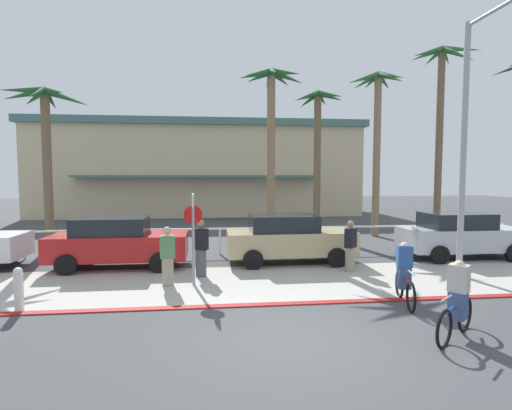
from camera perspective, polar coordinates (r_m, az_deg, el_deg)
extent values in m
plane|color=#424447|center=(17.40, -1.29, -5.94)|extent=(80.00, 80.00, 0.00)
cube|color=#ADAAA0|center=(11.77, 1.35, -10.84)|extent=(44.00, 4.00, 0.02)
cube|color=maroon|center=(9.87, 2.99, -13.80)|extent=(44.00, 0.24, 0.03)
cube|color=beige|center=(34.43, -7.85, 4.62)|extent=(24.31, 10.73, 6.66)
cube|color=#47706B|center=(34.65, -7.91, 10.55)|extent=(24.91, 11.33, 0.50)
cube|color=#47706B|center=(28.57, -8.11, 4.04)|extent=(17.02, 1.20, 0.16)
cylinder|color=white|center=(15.77, -0.80, -3.32)|extent=(21.46, 0.08, 0.08)
cylinder|color=white|center=(17.16, -29.84, -4.95)|extent=(0.08, 0.08, 1.00)
cylinder|color=white|center=(16.37, -22.12, -5.12)|extent=(0.08, 0.08, 1.00)
cylinder|color=white|center=(15.90, -13.78, -5.20)|extent=(0.08, 0.08, 1.00)
cylinder|color=white|center=(15.77, -5.12, -5.17)|extent=(0.08, 0.08, 1.00)
cylinder|color=white|center=(16.01, 3.47, -5.02)|extent=(0.08, 0.08, 1.00)
cylinder|color=white|center=(16.59, 11.64, -4.78)|extent=(0.08, 0.08, 1.00)
cylinder|color=white|center=(17.47, 19.11, -4.47)|extent=(0.08, 0.08, 1.00)
cylinder|color=white|center=(18.62, 25.75, -4.13)|extent=(0.08, 0.08, 1.00)
cylinder|color=white|center=(19.99, 31.55, -3.79)|extent=(0.08, 0.08, 1.00)
cylinder|color=gray|center=(11.36, -8.83, -5.81)|extent=(0.08, 0.08, 2.20)
cube|color=white|center=(11.21, -8.90, 0.65)|extent=(0.04, 0.56, 0.36)
cylinder|color=red|center=(11.24, -8.88, -1.39)|extent=(0.52, 0.03, 0.52)
cylinder|color=white|center=(10.76, -30.52, -10.60)|extent=(0.20, 0.20, 0.85)
sphere|color=white|center=(10.65, -30.61, -8.13)|extent=(0.20, 0.20, 0.20)
cylinder|color=#9EA0A5|center=(13.53, 27.25, 6.64)|extent=(0.18, 0.18, 7.50)
cylinder|color=#9EA0A5|center=(13.34, 30.67, 22.60)|extent=(0.10, 2.20, 0.10)
cylinder|color=brown|center=(18.80, -27.39, 4.33)|extent=(0.36, 0.36, 6.52)
cone|color=#235B2D|center=(18.85, -25.78, 13.66)|extent=(1.42, 0.32, 0.75)
cone|color=#235B2D|center=(19.48, -25.09, 13.49)|extent=(1.61, 1.61, 0.67)
cone|color=#235B2D|center=(19.62, -27.05, 13.09)|extent=(0.32, 1.34, 0.83)
cone|color=#235B2D|center=(19.91, -28.81, 13.12)|extent=(1.57, 1.57, 0.70)
cone|color=#235B2D|center=(19.38, -30.01, 13.32)|extent=(1.70, 0.32, 0.71)
cone|color=#235B2D|center=(18.76, -30.18, 13.86)|extent=(1.47, 1.47, 0.57)
cone|color=#235B2D|center=(18.36, -28.58, 13.67)|extent=(0.32, 1.64, 0.85)
cone|color=#235B2D|center=(18.40, -26.71, 14.15)|extent=(1.35, 1.35, 0.59)
cylinder|color=#846B4C|center=(17.93, 2.13, 6.51)|extent=(0.36, 0.36, 7.57)
cone|color=#235B2D|center=(18.53, 4.45, 17.51)|extent=(1.53, 0.32, 0.78)
cone|color=#235B2D|center=(18.96, 3.43, 17.36)|extent=(1.24, 1.24, 0.69)
cone|color=#235B2D|center=(19.15, 1.81, 17.26)|extent=(0.32, 1.57, 0.68)
cone|color=#235B2D|center=(18.85, 0.38, 17.64)|extent=(1.25, 1.25, 0.58)
cone|color=#235B2D|center=(18.34, -0.15, 17.91)|extent=(1.50, 0.32, 0.64)
cone|color=#235B2D|center=(17.74, 0.42, 18.11)|extent=(1.52, 1.52, 0.80)
cone|color=#235B2D|center=(17.84, 2.49, 18.30)|extent=(0.32, 1.33, 0.64)
cone|color=#235B2D|center=(18.01, 4.20, 18.15)|extent=(1.34, 1.34, 0.65)
cylinder|color=brown|center=(20.81, 8.63, 5.61)|extent=(0.36, 0.36, 7.18)
cone|color=#235B2D|center=(21.35, 10.45, 14.79)|extent=(1.36, 0.32, 0.65)
cone|color=#235B2D|center=(21.96, 9.30, 14.50)|extent=(1.13, 1.64, 0.66)
cone|color=#235B2D|center=(21.62, 7.46, 14.43)|extent=(1.00, 1.41, 0.83)
cone|color=#235B2D|center=(21.02, 7.10, 14.91)|extent=(1.30, 0.32, 0.71)
cone|color=#235B2D|center=(20.54, 8.24, 15.31)|extent=(0.99, 1.40, 0.61)
cone|color=#235B2D|center=(20.62, 10.39, 15.07)|extent=(1.13, 1.63, 0.73)
cylinder|color=#846B4C|center=(21.10, 16.67, 6.60)|extent=(0.36, 0.36, 8.02)
cone|color=#2D6B33|center=(21.88, 18.55, 16.67)|extent=(1.39, 0.32, 0.62)
cone|color=#2D6B33|center=(22.29, 17.63, 16.24)|extent=(1.36, 1.36, 0.78)
cone|color=#2D6B33|center=(22.42, 15.96, 16.40)|extent=(0.32, 1.83, 0.63)
cone|color=#2D6B33|center=(21.85, 15.20, 16.46)|extent=(1.25, 1.25, 0.83)
cone|color=#2D6B33|center=(21.32, 14.90, 16.86)|extent=(1.64, 0.32, 0.78)
cone|color=#2D6B33|center=(21.00, 16.18, 17.23)|extent=(1.24, 1.24, 0.64)
cone|color=#2D6B33|center=(20.98, 17.70, 17.10)|extent=(0.32, 1.51, 0.72)
cone|color=#2D6B33|center=(21.40, 18.54, 16.91)|extent=(1.18, 1.18, 0.66)
cylinder|color=brown|center=(23.03, 24.45, 7.99)|extent=(0.36, 0.36, 9.47)
cone|color=#2D6B33|center=(24.23, 26.70, 18.46)|extent=(1.88, 0.32, 0.83)
cone|color=#2D6B33|center=(24.48, 25.23, 18.44)|extent=(1.35, 1.35, 0.76)
cone|color=#2D6B33|center=(24.48, 23.74, 18.54)|extent=(0.32, 1.73, 0.72)
cone|color=#2D6B33|center=(24.00, 22.87, 18.96)|extent=(1.39, 1.39, 0.64)
cone|color=#2D6B33|center=(23.41, 23.09, 19.21)|extent=(1.63, 0.32, 0.73)
cone|color=#2D6B33|center=(22.97, 24.25, 19.46)|extent=(1.51, 1.51, 0.76)
cone|color=#2D6B33|center=(23.22, 25.70, 19.13)|extent=(0.32, 1.46, 0.83)
cone|color=#2D6B33|center=(23.59, 27.08, 19.00)|extent=(1.57, 1.57, 0.72)
cone|color=#235B2D|center=(23.38, 32.46, 15.99)|extent=(1.24, 1.84, 0.67)
cylinder|color=black|center=(16.77, -31.25, -5.80)|extent=(0.66, 0.22, 0.66)
cube|color=red|center=(14.15, -18.71, -5.51)|extent=(4.40, 1.80, 0.80)
cube|color=#1E2328|center=(14.11, -19.76, -2.78)|extent=(2.29, 1.58, 0.56)
cylinder|color=black|center=(14.88, -12.59, -6.49)|extent=(0.66, 0.22, 0.66)
cylinder|color=black|center=(13.12, -13.42, -7.94)|extent=(0.66, 0.22, 0.66)
cylinder|color=black|center=(15.43, -23.11, -6.34)|extent=(0.66, 0.22, 0.66)
cylinder|color=black|center=(13.75, -25.26, -7.68)|extent=(0.66, 0.22, 0.66)
cube|color=tan|center=(14.23, 4.86, -5.25)|extent=(4.40, 1.80, 0.80)
cube|color=#1E2328|center=(14.09, 3.88, -2.55)|extent=(2.29, 1.58, 0.56)
cylinder|color=black|center=(15.49, 9.33, -6.02)|extent=(0.66, 0.22, 0.66)
cylinder|color=black|center=(13.80, 11.39, -7.31)|extent=(0.66, 0.22, 0.66)
cylinder|color=black|center=(14.97, -1.16, -6.32)|extent=(0.66, 0.22, 0.66)
cylinder|color=black|center=(13.22, -0.42, -7.74)|extent=(0.66, 0.22, 0.66)
cube|color=#B2B7BC|center=(16.80, 27.08, -4.25)|extent=(4.40, 1.80, 0.80)
cube|color=#1E2328|center=(16.58, 26.44, -1.96)|extent=(2.29, 1.58, 0.56)
cylinder|color=black|center=(18.38, 29.15, -4.89)|extent=(0.66, 0.22, 0.66)
cylinder|color=black|center=(16.90, 21.34, -5.39)|extent=(0.66, 0.22, 0.66)
cylinder|color=black|center=(15.36, 24.49, -6.43)|extent=(0.66, 0.22, 0.66)
torus|color=black|center=(9.95, 21.05, -12.05)|extent=(0.22, 0.71, 0.72)
torus|color=black|center=(10.98, 19.60, -10.48)|extent=(0.22, 0.71, 0.72)
cylinder|color=red|center=(10.62, 20.03, -10.14)|extent=(0.21, 0.68, 0.35)
cylinder|color=red|center=(10.10, 20.75, -10.09)|extent=(0.14, 0.38, 0.07)
cylinder|color=red|center=(10.52, 20.17, -9.90)|extent=(0.05, 0.05, 0.44)
cylinder|color=silver|center=(9.86, 21.06, -8.90)|extent=(0.15, 0.50, 0.04)
cube|color=#384C7A|center=(10.50, 20.17, -9.58)|extent=(0.35, 0.38, 0.52)
cube|color=#2D5699|center=(10.39, 20.25, -6.79)|extent=(0.39, 0.33, 0.52)
sphere|color=beige|center=(10.35, 20.28, -5.54)|extent=(0.22, 0.22, 0.22)
torus|color=black|center=(8.24, 25.06, -15.61)|extent=(0.60, 0.50, 0.72)
torus|color=black|center=(9.23, 27.42, -13.52)|extent=(0.60, 0.50, 0.72)
cylinder|color=#2851A8|center=(8.88, 26.80, -13.19)|extent=(0.57, 0.47, 0.35)
cylinder|color=#2851A8|center=(8.36, 25.69, -13.23)|extent=(0.33, 0.28, 0.07)
cylinder|color=#2851A8|center=(8.77, 26.62, -12.92)|extent=(0.05, 0.05, 0.44)
cylinder|color=silver|center=(8.12, 25.31, -11.84)|extent=(0.41, 0.34, 0.04)
cube|color=#384C7A|center=(8.76, 26.63, -12.54)|extent=(0.42, 0.42, 0.52)
cube|color=#B7B2A8|center=(8.62, 26.75, -9.23)|extent=(0.42, 0.43, 0.52)
sphere|color=beige|center=(8.58, 26.80, -7.73)|extent=(0.22, 0.22, 0.22)
cylinder|color=gray|center=(13.28, 13.18, -7.52)|extent=(0.45, 0.45, 0.79)
cube|color=black|center=(13.16, 13.23, -4.54)|extent=(0.46, 0.47, 0.61)
sphere|color=#9E7556|center=(13.10, 13.27, -2.64)|extent=(0.22, 0.22, 0.22)
cylinder|color=gray|center=(11.59, -12.37, -9.20)|extent=(0.36, 0.36, 0.80)
cube|color=#4C7F51|center=(11.45, -12.42, -5.77)|extent=(0.43, 0.32, 0.61)
sphere|color=#D6A884|center=(11.38, -12.46, -3.56)|extent=(0.22, 0.22, 0.22)
cylinder|color=#4C4C51|center=(12.40, -7.77, -8.16)|extent=(0.43, 0.43, 0.84)
cube|color=black|center=(12.26, -7.81, -4.79)|extent=(0.47, 0.41, 0.64)
sphere|color=#9E7556|center=(12.20, -7.83, -2.62)|extent=(0.23, 0.23, 0.23)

